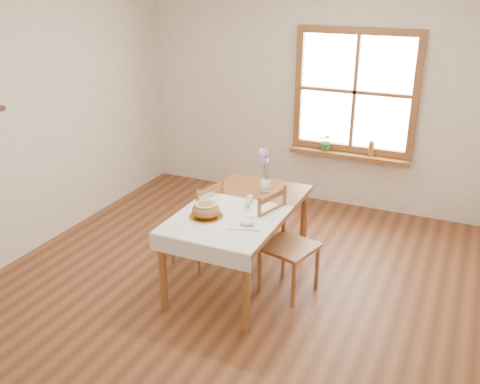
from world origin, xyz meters
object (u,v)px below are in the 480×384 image
Objects in this scene: dining_table at (240,215)px; chair_right at (289,245)px; chair_left at (197,222)px; flower_vase at (265,186)px; bread_plate at (206,216)px.

chair_right reaches higher than dining_table.
chair_left reaches higher than flower_vase.
chair_right is at bearing -1.79° from dining_table.
flower_vase reaches higher than bread_plate.
dining_table is at bearing -98.22° from flower_vase.
dining_table is at bearing 91.15° from chair_left.
chair_right is at bearing 26.12° from bread_plate.
flower_vase is at bearing 73.48° from bread_plate.
flower_vase is (0.07, 0.46, 0.14)m from dining_table.
chair_left is (-0.52, 0.11, -0.22)m from dining_table.
chair_right is 8.96× the size of flower_vase.
chair_left is 0.66m from bread_plate.
dining_table is 0.48m from flower_vase.
chair_left reaches higher than dining_table.
chair_right is (0.49, -0.02, -0.19)m from dining_table.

